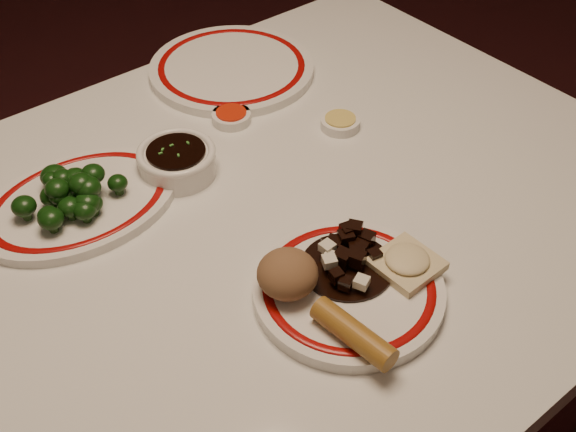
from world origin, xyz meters
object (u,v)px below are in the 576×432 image
Objects in this scene: rice_mound at (288,274)px; soy_bowl at (177,162)px; main_plate at (349,290)px; fried_wonton at (407,262)px; broccoli_plate at (80,202)px; broccoli_pile at (71,192)px; dining_table at (260,260)px; stirfry_heap at (348,257)px; spring_roll at (353,333)px.

soy_bowl is (0.03, 0.30, -0.02)m from rice_mound.
main_plate is 3.25× the size of fried_wonton.
rice_mound is 0.30m from soy_bowl.
fried_wonton is (0.14, -0.07, -0.02)m from rice_mound.
broccoli_pile reaches higher than broccoli_plate.
main_plate is (-0.00, -0.19, 0.10)m from dining_table.
broccoli_pile is (-0.27, 0.38, 0.01)m from fried_wonton.
stirfry_heap reaches higher than soy_bowl.
broccoli_pile reaches higher than stirfry_heap.
main_plate is at bearing 163.71° from fried_wonton.
soy_bowl is (0.16, -0.01, -0.02)m from broccoli_pile.
main_plate is 0.86× the size of broccoli_plate.
soy_bowl reaches higher than main_plate.
dining_table is 0.19m from soy_bowl.
broccoli_pile reaches higher than main_plate.
spring_roll is 1.40× the size of fried_wonton.
soy_bowl reaches higher than fried_wonton.
spring_roll reaches higher than soy_bowl.
broccoli_plate reaches higher than dining_table.
dining_table is 0.27m from broccoli_plate.
broccoli_plate is 0.03m from broccoli_pile.
broccoli_pile is (-0.13, 0.31, -0.01)m from rice_mound.
dining_table is at bearing -42.69° from broccoli_plate.
broccoli_plate is (-0.19, 0.17, 0.10)m from dining_table.
main_plate is 0.08m from fried_wonton.
fried_wonton is 0.69× the size of soy_bowl.
spring_roll is 0.14m from fried_wonton.
broccoli_plate is 1.92× the size of broccoli_pile.
spring_roll is at bearing -102.74° from dining_table.
rice_mound reaches higher than broccoli_plate.
broccoli_plate is at bearing 101.17° from spring_roll.
soy_bowl is at bearing 95.48° from main_plate.
stirfry_heap is 0.40× the size of broccoli_plate.
main_plate is 0.08m from rice_mound.
stirfry_heap is at bearing -55.79° from broccoli_pile.
rice_mound reaches higher than stirfry_heap.
rice_mound reaches higher than broccoli_pile.
main_plate is 2.16× the size of stirfry_heap.
spring_roll reaches higher than main_plate.
spring_roll reaches higher than fried_wonton.
main_plate is 1.65× the size of broccoli_pile.
broccoli_pile reaches higher than dining_table.
fried_wonton is 0.66× the size of stirfry_heap.
spring_roll is 0.71× the size of broccoli_pile.
soy_bowl is (-0.06, 0.31, -0.01)m from stirfry_heap.
broccoli_plate is at bearing 38.93° from broccoli_pile.
fried_wonton reaches higher than broccoli_plate.
rice_mound reaches higher than soy_bowl.
main_plate is at bearing -90.93° from dining_table.
dining_table is at bearing 89.07° from main_plate.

